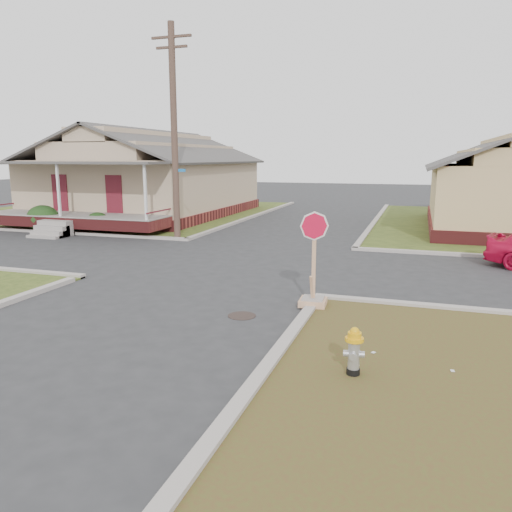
% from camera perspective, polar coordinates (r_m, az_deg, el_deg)
% --- Properties ---
extents(ground, '(120.00, 120.00, 0.00)m').
position_cam_1_polar(ground, '(12.72, -10.26, -5.14)').
color(ground, '#2A2A2C').
rests_on(ground, ground).
extents(verge_far_left, '(19.00, 19.00, 0.05)m').
position_cam_1_polar(verge_far_left, '(34.54, -15.17, 4.96)').
color(verge_far_left, '#334217').
rests_on(verge_far_left, ground).
extents(curbs, '(80.00, 40.00, 0.12)m').
position_cam_1_polar(curbs, '(17.15, -2.34, -0.73)').
color(curbs, '#9F9690').
rests_on(curbs, ground).
extents(manhole, '(0.64, 0.64, 0.01)m').
position_cam_1_polar(manhole, '(11.42, -1.62, -6.84)').
color(manhole, black).
rests_on(manhole, ground).
extents(corner_house, '(10.10, 15.50, 5.30)m').
position_cam_1_polar(corner_house, '(31.69, -12.09, 8.66)').
color(corner_house, maroon).
rests_on(corner_house, ground).
extents(side_house_yellow, '(7.60, 11.60, 4.70)m').
position_cam_1_polar(side_house_yellow, '(27.55, 26.94, 7.18)').
color(side_house_yellow, maroon).
rests_on(side_house_yellow, ground).
extents(utility_pole, '(1.80, 0.28, 9.00)m').
position_cam_1_polar(utility_pole, '(22.08, -9.34, 13.96)').
color(utility_pole, '#3E2B24').
rests_on(utility_pole, ground).
extents(fire_hydrant, '(0.30, 0.30, 0.81)m').
position_cam_1_polar(fire_hydrant, '(8.38, 11.14, -10.34)').
color(fire_hydrant, black).
rests_on(fire_hydrant, ground).
extents(stop_sign, '(0.64, 0.63, 2.27)m').
position_cam_1_polar(stop_sign, '(11.99, 6.56, -3.37)').
color(stop_sign, tan).
rests_on(stop_sign, ground).
extents(hedge_left, '(1.55, 1.27, 1.18)m').
position_cam_1_polar(hedge_left, '(26.38, -23.15, 3.98)').
color(hedge_left, '#173814').
rests_on(hedge_left, verge_far_left).
extents(hedge_right, '(1.29, 1.06, 0.99)m').
position_cam_1_polar(hedge_right, '(24.95, -17.63, 3.77)').
color(hedge_right, '#173814').
rests_on(hedge_right, verge_far_left).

